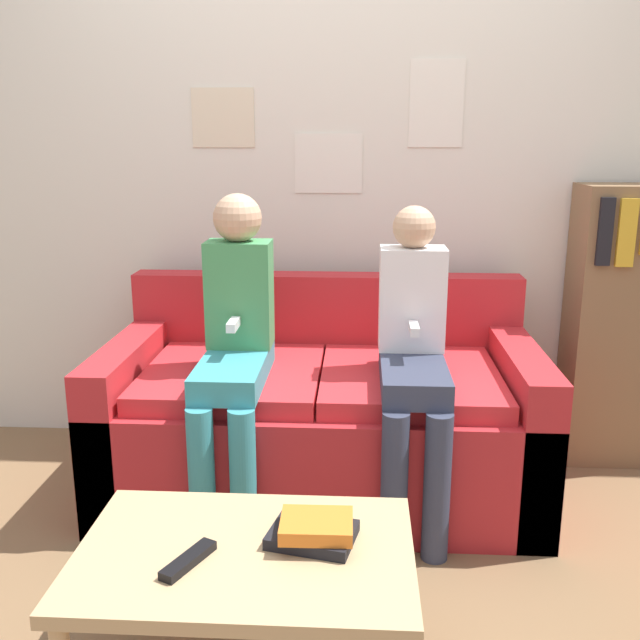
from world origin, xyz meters
The scene contains 9 objects.
ground_plane centered at (0.00, 0.00, 0.00)m, with size 10.00×10.00×0.00m, color brown.
wall_back centered at (0.00, 1.09, 1.30)m, with size 8.00×0.06×2.60m.
couch centered at (0.00, 0.55, 0.29)m, with size 1.66×0.88×0.81m.
coffee_table centered at (-0.13, -0.55, 0.35)m, with size 0.83×0.56×0.39m.
person_left centered at (-0.31, 0.36, 0.67)m, with size 0.24×0.59×1.18m.
person_right centered at (0.34, 0.35, 0.64)m, with size 0.24×0.59×1.14m.
tv_remote centered at (-0.25, -0.62, 0.40)m, with size 0.11×0.17×0.02m.
book_stack centered at (0.04, -0.51, 0.42)m, with size 0.24×0.20×0.07m.
bookshelf centered at (1.23, 0.90, 0.60)m, with size 0.37×0.29×1.19m.
Camera 1 is at (0.15, -2.10, 1.38)m, focal length 40.00 mm.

